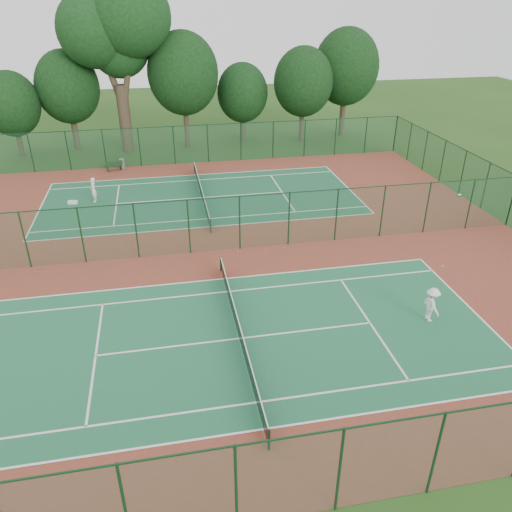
% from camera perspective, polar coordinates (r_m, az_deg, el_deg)
% --- Properties ---
extents(ground, '(120.00, 120.00, 0.00)m').
position_cam_1_polar(ground, '(30.89, -4.64, 0.63)').
color(ground, '#244816').
rests_on(ground, ground).
extents(red_pad, '(40.00, 36.00, 0.01)m').
position_cam_1_polar(red_pad, '(30.89, -4.64, 0.64)').
color(red_pad, brown).
rests_on(red_pad, ground).
extents(court_near, '(23.77, 10.97, 0.01)m').
position_cam_1_polar(court_near, '(23.32, -1.93, -9.41)').
color(court_near, '#1F643F').
rests_on(court_near, red_pad).
extents(court_far, '(23.77, 10.97, 0.01)m').
position_cam_1_polar(court_far, '(39.06, -6.24, 6.64)').
color(court_far, '#1C5B38').
rests_on(court_far, red_pad).
extents(fence_north, '(40.00, 0.09, 3.50)m').
position_cam_1_polar(fence_north, '(47.05, -7.43, 12.55)').
color(fence_north, '#1A5030').
rests_on(fence_north, ground).
extents(fence_south, '(40.00, 0.09, 3.50)m').
position_cam_1_polar(fence_south, '(15.78, 3.76, -24.08)').
color(fence_south, '#184930').
rests_on(fence_south, ground).
extents(fence_east, '(0.09, 36.00, 3.50)m').
position_cam_1_polar(fence_east, '(37.66, 27.20, 5.63)').
color(fence_east, '#1C5438').
rests_on(fence_east, ground).
extents(fence_divider, '(40.00, 0.09, 3.50)m').
position_cam_1_polar(fence_divider, '(30.12, -4.77, 3.60)').
color(fence_divider, '#18492A').
rests_on(fence_divider, ground).
extents(tennis_net_near, '(0.10, 12.90, 0.97)m').
position_cam_1_polar(tennis_net_near, '(23.00, -1.96, -8.37)').
color(tennis_net_near, '#12311B').
rests_on(tennis_net_near, ground).
extents(tennis_net_far, '(0.10, 12.90, 0.97)m').
position_cam_1_polar(tennis_net_far, '(38.87, -6.28, 7.37)').
color(tennis_net_far, '#153A24').
rests_on(tennis_net_far, ground).
extents(player_near, '(0.74, 1.19, 1.78)m').
position_cam_1_polar(player_near, '(25.42, 19.43, -5.26)').
color(player_near, white).
rests_on(player_near, court_near).
extents(player_far, '(0.45, 0.68, 1.86)m').
position_cam_1_polar(player_far, '(39.72, -18.08, 7.21)').
color(player_far, white).
rests_on(player_far, court_far).
extents(trash_bin, '(0.51, 0.51, 0.85)m').
position_cam_1_polar(trash_bin, '(47.08, -15.04, 10.16)').
color(trash_bin, gray).
rests_on(trash_bin, red_pad).
extents(bench, '(1.50, 0.86, 0.89)m').
position_cam_1_polar(bench, '(46.56, -15.89, 9.89)').
color(bench, black).
rests_on(bench, red_pad).
extents(kit_bag, '(0.72, 0.37, 0.26)m').
position_cam_1_polar(kit_bag, '(40.06, -20.21, 5.78)').
color(kit_bag, white).
rests_on(kit_bag, red_pad).
extents(stray_ball_a, '(0.07, 0.07, 0.07)m').
position_cam_1_polar(stray_ball_a, '(31.03, 3.23, 0.91)').
color(stray_ball_a, yellow).
rests_on(stray_ball_a, red_pad).
extents(stray_ball_b, '(0.07, 0.07, 0.07)m').
position_cam_1_polar(stray_ball_b, '(30.80, 1.15, 0.73)').
color(stray_ball_b, '#B5C72E').
rests_on(stray_ball_b, red_pad).
extents(stray_ball_c, '(0.07, 0.07, 0.07)m').
position_cam_1_polar(stray_ball_c, '(30.61, -2.07, 0.53)').
color(stray_ball_c, gold).
rests_on(stray_ball_c, red_pad).
extents(big_tree, '(10.26, 7.51, 15.76)m').
position_cam_1_polar(big_tree, '(50.90, -15.79, 23.75)').
color(big_tree, '#392C1F').
rests_on(big_tree, ground).
extents(evergreen_row, '(39.00, 5.00, 12.00)m').
position_cam_1_polar(evergreen_row, '(53.56, -7.30, 12.52)').
color(evergreen_row, black).
rests_on(evergreen_row, ground).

